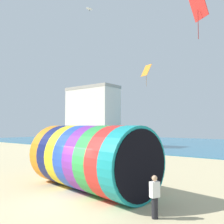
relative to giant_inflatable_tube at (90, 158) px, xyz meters
The scene contains 7 objects.
ground_plane 3.07m from the giant_inflatable_tube, 73.19° to the right, with size 120.00×120.00×0.00m, color #CCBA8C.
giant_inflatable_tube is the anchor object (origin of this frame).
kite_handler 5.11m from the giant_inflatable_tube, 17.22° to the right, with size 0.35×0.42×1.62m.
kite_white_parafoil 15.60m from the giant_inflatable_tube, 133.97° to the left, with size 0.48×0.75×0.35m.
kite_orange_diamond 16.84m from the giant_inflatable_tube, 108.26° to the left, with size 1.26×1.08×2.52m.
kite_red_diamond 9.40m from the giant_inflatable_tube, 13.78° to the left, with size 1.07×0.94×2.33m.
promenade_building 28.83m from the giant_inflatable_tube, 132.56° to the left, with size 9.23×4.21×10.16m.
Camera 1 is at (8.77, -7.65, 3.51)m, focal length 40.00 mm.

